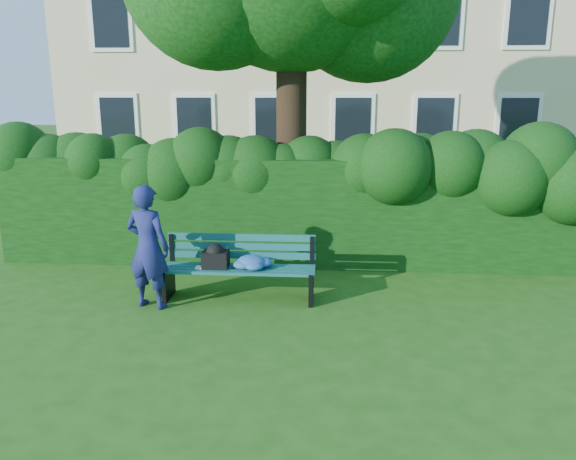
{
  "coord_description": "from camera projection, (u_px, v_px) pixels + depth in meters",
  "views": [
    {
      "loc": [
        0.61,
        -7.14,
        2.89
      ],
      "look_at": [
        0.0,
        0.6,
        0.95
      ],
      "focal_mm": 35.0,
      "sensor_mm": 36.0,
      "label": 1
    }
  ],
  "objects": [
    {
      "name": "man_reading",
      "position": [
        148.0,
        247.0,
        7.51
      ],
      "size": [
        0.7,
        0.55,
        1.7
      ],
      "primitive_type": "imported",
      "rotation": [
        0.0,
        0.0,
        2.88
      ],
      "color": "navy",
      "rests_on": "ground"
    },
    {
      "name": "ground",
      "position": [
        285.0,
        308.0,
        7.65
      ],
      "size": [
        80.0,
        80.0,
        0.0
      ],
      "primitive_type": "plane",
      "color": "#214F12",
      "rests_on": "ground"
    },
    {
      "name": "park_bench",
      "position": [
        239.0,
        265.0,
        7.89
      ],
      "size": [
        2.14,
        0.57,
        0.89
      ],
      "rotation": [
        0.0,
        0.0,
        0.01
      ],
      "color": "#0E4744",
      "rests_on": "ground"
    },
    {
      "name": "hedge",
      "position": [
        295.0,
        210.0,
        9.56
      ],
      "size": [
        10.0,
        1.0,
        1.8
      ],
      "color": "black",
      "rests_on": "ground"
    }
  ]
}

